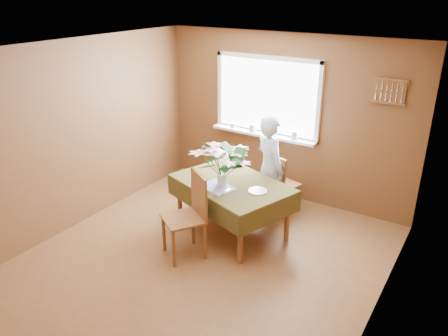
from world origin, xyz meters
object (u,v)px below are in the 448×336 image
Objects in this scene: dining_table at (231,188)px; chair_near at (190,212)px; chair_far at (279,182)px; flower_bouquet at (222,159)px; seated_woman at (269,168)px.

dining_table is 1.65× the size of chair_near.
chair_far is 1.59m from chair_near.
seated_woman is at bearing 71.15° from flower_bouquet.
flower_bouquet reaches higher than dining_table.
chair_near is at bearing -82.99° from dining_table.
dining_table is 0.87m from chair_far.
dining_table is 0.47m from flower_bouquet.
chair_near is 0.71× the size of seated_woman.
dining_table is at bearing 111.36° from chair_near.
flower_bouquet is at bearing -91.89° from dining_table.
dining_table is at bearing 86.31° from chair_far.
chair_far is 1.43× the size of flower_bouquet.
seated_woman reaches higher than chair_near.
flower_bouquet reaches higher than chair_near.
seated_woman reaches higher than chair_far.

